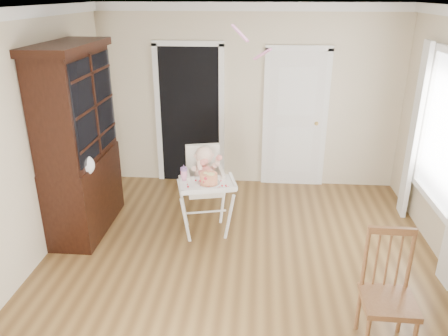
# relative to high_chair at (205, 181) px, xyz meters

# --- Properties ---
(floor) EXTENTS (5.00, 5.00, 0.00)m
(floor) POSITION_rel_high_chair_xyz_m (0.47, -0.85, -0.70)
(floor) COLOR brown
(floor) RESTS_ON ground
(ceiling) EXTENTS (5.00, 5.00, 0.00)m
(ceiling) POSITION_rel_high_chair_xyz_m (0.47, -0.85, 2.00)
(ceiling) COLOR white
(ceiling) RESTS_ON wall_back
(wall_back) EXTENTS (4.50, 0.00, 4.50)m
(wall_back) POSITION_rel_high_chair_xyz_m (0.47, 1.65, 0.65)
(wall_back) COLOR beige
(wall_back) RESTS_ON floor
(wall_left) EXTENTS (0.00, 5.00, 5.00)m
(wall_left) POSITION_rel_high_chair_xyz_m (-1.78, -0.85, 0.65)
(wall_left) COLOR beige
(wall_left) RESTS_ON floor
(crown_molding) EXTENTS (4.50, 5.00, 0.12)m
(crown_molding) POSITION_rel_high_chair_xyz_m (0.47, -0.85, 1.94)
(crown_molding) COLOR white
(crown_molding) RESTS_ON ceiling
(doorway) EXTENTS (1.06, 0.05, 2.22)m
(doorway) POSITION_rel_high_chair_xyz_m (-0.43, 1.63, 0.41)
(doorway) COLOR black
(doorway) RESTS_ON wall_back
(closet_door) EXTENTS (0.96, 0.09, 2.13)m
(closet_door) POSITION_rel_high_chair_xyz_m (1.17, 1.62, 0.33)
(closet_door) COLOR white
(closet_door) RESTS_ON wall_back
(window_right) EXTENTS (0.13, 1.84, 2.30)m
(window_right) POSITION_rel_high_chair_xyz_m (2.65, -0.05, 0.59)
(window_right) COLOR white
(window_right) RESTS_ON wall_right
(high_chair) EXTENTS (0.81, 0.93, 1.13)m
(high_chair) POSITION_rel_high_chair_xyz_m (0.00, 0.00, 0.00)
(high_chair) COLOR white
(high_chair) RESTS_ON floor
(baby) EXTENTS (0.36, 0.27, 0.51)m
(baby) POSITION_rel_high_chair_xyz_m (-0.01, 0.03, 0.17)
(baby) COLOR beige
(baby) RESTS_ON high_chair
(cake) EXTENTS (0.26, 0.26, 0.12)m
(cake) POSITION_rel_high_chair_xyz_m (0.08, -0.25, 0.15)
(cake) COLOR silver
(cake) RESTS_ON high_chair
(sippy_cup) EXTENTS (0.08, 0.08, 0.19)m
(sippy_cup) POSITION_rel_high_chair_xyz_m (-0.22, -0.17, 0.17)
(sippy_cup) COLOR pink
(sippy_cup) RESTS_ON high_chair
(china_cabinet) EXTENTS (0.61, 1.37, 2.31)m
(china_cabinet) POSITION_rel_high_chair_xyz_m (-1.52, -0.00, 0.46)
(china_cabinet) COLOR black
(china_cabinet) RESTS_ON floor
(dining_chair) EXTENTS (0.44, 0.44, 1.05)m
(dining_chair) POSITION_rel_high_chair_xyz_m (1.75, -1.75, -0.21)
(dining_chair) COLOR brown
(dining_chair) RESTS_ON floor
(streamer) EXTENTS (0.22, 0.46, 0.15)m
(streamer) POSITION_rel_high_chair_xyz_m (0.39, 0.14, 1.72)
(streamer) COLOR #FF93D2
(streamer) RESTS_ON ceiling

